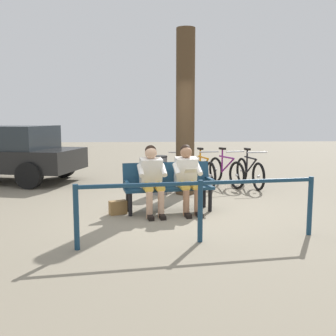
{
  "coord_description": "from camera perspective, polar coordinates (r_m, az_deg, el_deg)",
  "views": [
    {
      "loc": [
        0.54,
        6.62,
        1.68
      ],
      "look_at": [
        0.16,
        -0.37,
        0.75
      ],
      "focal_mm": 40.71,
      "sensor_mm": 36.0,
      "label": 1
    }
  ],
  "objects": [
    {
      "name": "handbag",
      "position": [
        6.74,
        -7.5,
        -5.88
      ],
      "size": [
        0.33,
        0.24,
        0.24
      ],
      "primitive_type": "cube",
      "rotation": [
        0.0,
        0.0,
        0.39
      ],
      "color": "olive",
      "rests_on": "ground"
    },
    {
      "name": "litter_bin",
      "position": [
        8.38,
        -1.24,
        -1.04
      ],
      "size": [
        0.34,
        0.34,
        0.85
      ],
      "color": "slate",
      "rests_on": "ground"
    },
    {
      "name": "bicycle_red",
      "position": [
        9.49,
        12.12,
        -0.61
      ],
      "size": [
        0.48,
        1.67,
        0.94
      ],
      "rotation": [
        0.0,
        0.0,
        1.71
      ],
      "color": "black",
      "rests_on": "ground"
    },
    {
      "name": "tree_trunk",
      "position": [
        8.32,
        2.61,
        8.21
      ],
      "size": [
        0.4,
        0.4,
        3.55
      ],
      "primitive_type": "cylinder",
      "color": "#4C3823",
      "rests_on": "ground"
    },
    {
      "name": "person_companion",
      "position": [
        6.63,
        -2.42,
        -1.24
      ],
      "size": [
        0.53,
        0.81,
        1.2
      ],
      "rotation": [
        0.0,
        0.0,
        0.17
      ],
      "color": "white",
      "rests_on": "ground"
    },
    {
      "name": "ground_plane",
      "position": [
        6.85,
        1.48,
        -6.64
      ],
      "size": [
        40.0,
        40.0,
        0.0
      ],
      "primitive_type": "plane",
      "color": "gray"
    },
    {
      "name": "parked_car",
      "position": [
        10.99,
        -23.6,
        2.19
      ],
      "size": [
        4.51,
        2.77,
        1.47
      ],
      "rotation": [
        0.0,
        0.0,
        -0.24
      ],
      "color": "black",
      "rests_on": "ground"
    },
    {
      "name": "person_reading",
      "position": [
        6.78,
        2.91,
        -1.06
      ],
      "size": [
        0.53,
        0.81,
        1.2
      ],
      "rotation": [
        0.0,
        0.0,
        0.17
      ],
      "color": "white",
      "rests_on": "ground"
    },
    {
      "name": "bench",
      "position": [
        6.88,
        -0.02,
        -2.25
      ],
      "size": [
        1.66,
        0.74,
        0.87
      ],
      "rotation": [
        0.0,
        0.0,
        0.17
      ],
      "color": "navy",
      "rests_on": "ground"
    },
    {
      "name": "bicycle_silver",
      "position": [
        9.44,
        5.2,
        -0.51
      ],
      "size": [
        0.53,
        1.65,
        0.94
      ],
      "rotation": [
        0.0,
        0.0,
        1.79
      ],
      "color": "black",
      "rests_on": "ground"
    },
    {
      "name": "railing_fence",
      "position": [
        5.14,
        4.87,
        -4.59
      ],
      "size": [
        3.3,
        0.52,
        0.85
      ],
      "rotation": [
        0.0,
        0.0,
        0.14
      ],
      "color": "navy",
      "rests_on": "ground"
    },
    {
      "name": "bicycle_purple",
      "position": [
        9.27,
        1.95,
        -0.63
      ],
      "size": [
        0.53,
        1.65,
        0.94
      ],
      "rotation": [
        0.0,
        0.0,
        1.36
      ],
      "color": "black",
      "rests_on": "ground"
    },
    {
      "name": "bicycle_blue",
      "position": [
        9.55,
        8.64,
        -0.48
      ],
      "size": [
        0.67,
        1.61,
        0.94
      ],
      "rotation": [
        0.0,
        0.0,
        1.9
      ],
      "color": "black",
      "rests_on": "ground"
    }
  ]
}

